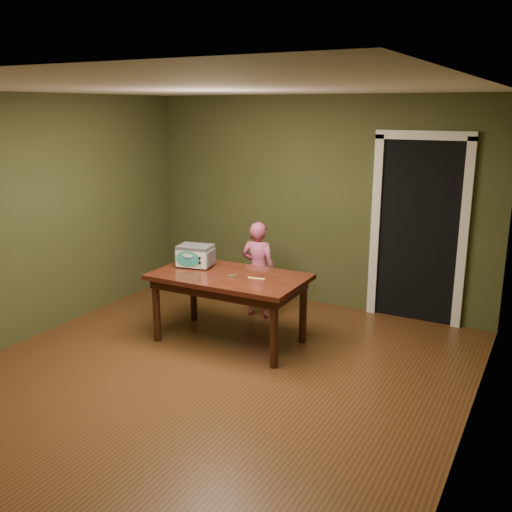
# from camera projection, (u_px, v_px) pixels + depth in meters

# --- Properties ---
(floor) EXTENTS (5.00, 5.00, 0.00)m
(floor) POSITION_uv_depth(u_px,v_px,m) (207.00, 379.00, 5.30)
(floor) COLOR #583819
(floor) RESTS_ON ground
(room_shell) EXTENTS (4.52, 5.02, 2.61)m
(room_shell) POSITION_uv_depth(u_px,v_px,m) (202.00, 197.00, 4.87)
(room_shell) COLOR #434726
(room_shell) RESTS_ON ground
(doorway) EXTENTS (1.10, 0.66, 2.25)m
(doorway) POSITION_uv_depth(u_px,v_px,m) (424.00, 228.00, 6.80)
(doorway) COLOR black
(doorway) RESTS_ON ground
(dining_table) EXTENTS (1.61, 0.92, 0.75)m
(dining_table) POSITION_uv_depth(u_px,v_px,m) (229.00, 284.00, 5.99)
(dining_table) COLOR #36100C
(dining_table) RESTS_ON floor
(toy_oven) EXTENTS (0.43, 0.33, 0.24)m
(toy_oven) POSITION_uv_depth(u_px,v_px,m) (195.00, 255.00, 6.23)
(toy_oven) COLOR #4C4F54
(toy_oven) RESTS_ON dining_table
(baking_pan) EXTENTS (0.10, 0.10, 0.02)m
(baking_pan) POSITION_uv_depth(u_px,v_px,m) (233.00, 276.00, 5.88)
(baking_pan) COLOR silver
(baking_pan) RESTS_ON dining_table
(spatula) EXTENTS (0.18, 0.05, 0.01)m
(spatula) POSITION_uv_depth(u_px,v_px,m) (256.00, 278.00, 5.82)
(spatula) COLOR #FFF76E
(spatula) RESTS_ON dining_table
(child) EXTENTS (0.44, 0.30, 1.16)m
(child) POSITION_uv_depth(u_px,v_px,m) (258.00, 270.00, 6.77)
(child) COLOR #BF4E73
(child) RESTS_ON floor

